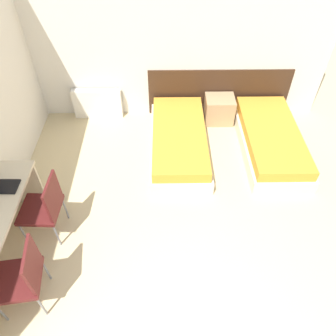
{
  "coord_description": "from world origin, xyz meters",
  "views": [
    {
      "loc": [
        -0.04,
        -0.56,
        3.59
      ],
      "look_at": [
        0.0,
        2.42,
        0.55
      ],
      "focal_mm": 35.0,
      "sensor_mm": 36.0,
      "label": 1
    }
  ],
  "objects_px": {
    "bed_near_door": "(270,140)",
    "chair_near_notebook": "(23,276)",
    "bed_near_window": "(179,141)",
    "chair_near_laptop": "(45,206)",
    "nightstand": "(219,109)"
  },
  "relations": [
    {
      "from": "bed_near_window",
      "to": "chair_near_laptop",
      "type": "relative_size",
      "value": 2.1
    },
    {
      "from": "bed_near_window",
      "to": "bed_near_door",
      "type": "xyz_separation_m",
      "value": [
        1.46,
        0.0,
        0.0
      ]
    },
    {
      "from": "bed_near_window",
      "to": "nightstand",
      "type": "distance_m",
      "value": 1.06
    },
    {
      "from": "nightstand",
      "to": "bed_near_window",
      "type": "bearing_deg",
      "value": -133.53
    },
    {
      "from": "bed_near_door",
      "to": "chair_near_laptop",
      "type": "height_order",
      "value": "chair_near_laptop"
    },
    {
      "from": "bed_near_door",
      "to": "bed_near_window",
      "type": "bearing_deg",
      "value": 180.0
    },
    {
      "from": "bed_near_door",
      "to": "chair_near_laptop",
      "type": "xyz_separation_m",
      "value": [
        -3.12,
        -1.53,
        0.33
      ]
    },
    {
      "from": "bed_near_window",
      "to": "chair_near_notebook",
      "type": "xyz_separation_m",
      "value": [
        -1.66,
        -2.41,
        0.33
      ]
    },
    {
      "from": "bed_near_door",
      "to": "chair_near_notebook",
      "type": "xyz_separation_m",
      "value": [
        -3.12,
        -2.41,
        0.33
      ]
    },
    {
      "from": "bed_near_door",
      "to": "nightstand",
      "type": "bearing_deg",
      "value": 133.53
    },
    {
      "from": "chair_near_notebook",
      "to": "bed_near_window",
      "type": "bearing_deg",
      "value": 47.79
    },
    {
      "from": "bed_near_door",
      "to": "chair_near_notebook",
      "type": "bearing_deg",
      "value": -142.32
    },
    {
      "from": "bed_near_door",
      "to": "chair_near_notebook",
      "type": "height_order",
      "value": "chair_near_notebook"
    },
    {
      "from": "chair_near_laptop",
      "to": "chair_near_notebook",
      "type": "relative_size",
      "value": 1.0
    },
    {
      "from": "bed_near_door",
      "to": "chair_near_laptop",
      "type": "distance_m",
      "value": 3.49
    }
  ]
}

